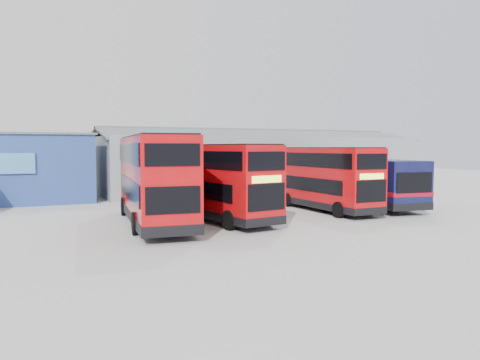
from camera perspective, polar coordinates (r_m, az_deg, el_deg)
ground_plane at (r=24.87m, az=6.25°, el=-5.45°), size 120.00×120.00×0.00m
office_block at (r=39.07m, az=-26.69°, el=1.38°), size 12.30×8.32×5.12m
maintenance_shed at (r=45.95m, az=2.00°, el=2.16°), size 30.50×12.00×5.89m
double_decker_left at (r=25.00m, az=-10.44°, el=-0.07°), size 3.83×11.27×4.68m
double_decker_centre at (r=26.39m, az=-3.22°, el=-0.26°), size 3.91×10.28×4.25m
double_decker_right at (r=30.78m, az=9.93°, el=0.14°), size 2.50×9.69×4.09m
single_decker_blue at (r=34.11m, az=14.37°, el=-0.25°), size 4.44×12.30×3.27m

